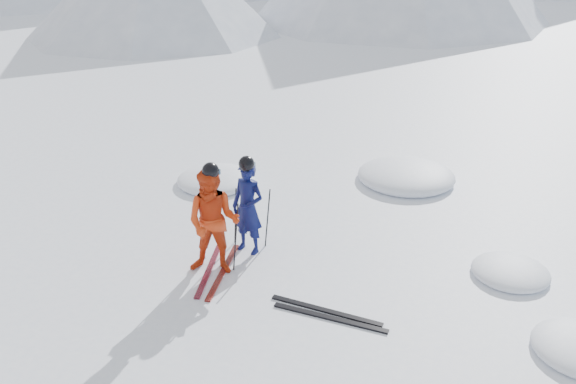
% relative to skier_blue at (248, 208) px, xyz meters
% --- Properties ---
extents(ground, '(160.00, 160.00, 0.00)m').
position_rel_skier_blue_xyz_m(ground, '(1.99, -0.29, -0.81)').
color(ground, white).
rests_on(ground, ground).
extents(skier_blue, '(0.66, 0.51, 1.61)m').
position_rel_skier_blue_xyz_m(skier_blue, '(0.00, 0.00, 0.00)').
color(skier_blue, '#0C124A').
rests_on(skier_blue, ground).
extents(skier_red, '(0.97, 0.82, 1.76)m').
position_rel_skier_blue_xyz_m(skier_red, '(-0.25, -0.78, 0.07)').
color(skier_red, red).
rests_on(skier_red, ground).
extents(pole_blue_left, '(0.11, 0.08, 1.07)m').
position_rel_skier_blue_xyz_m(pole_blue_left, '(-0.30, 0.15, -0.27)').
color(pole_blue_left, black).
rests_on(pole_blue_left, ground).
extents(pole_blue_right, '(0.11, 0.07, 1.07)m').
position_rel_skier_blue_xyz_m(pole_blue_right, '(0.25, 0.25, -0.27)').
color(pole_blue_right, black).
rests_on(pole_blue_right, ground).
extents(pole_red_left, '(0.12, 0.09, 1.17)m').
position_rel_skier_blue_xyz_m(pole_red_left, '(-0.55, -0.53, -0.22)').
color(pole_red_left, black).
rests_on(pole_red_left, ground).
extents(pole_red_right, '(0.12, 0.08, 1.17)m').
position_rel_skier_blue_xyz_m(pole_red_right, '(0.05, -0.63, -0.22)').
color(pole_red_right, black).
rests_on(pole_red_right, ground).
extents(ski_worn_left, '(0.46, 1.68, 0.03)m').
position_rel_skier_blue_xyz_m(ski_worn_left, '(-0.37, -0.78, -0.79)').
color(ski_worn_left, black).
rests_on(ski_worn_left, ground).
extents(ski_worn_right, '(0.35, 1.69, 0.03)m').
position_rel_skier_blue_xyz_m(ski_worn_right, '(-0.13, -0.78, -0.79)').
color(ski_worn_right, black).
rests_on(ski_worn_right, ground).
extents(ski_loose_a, '(1.70, 0.25, 0.03)m').
position_rel_skier_blue_xyz_m(ski_loose_a, '(1.72, -1.27, -0.79)').
color(ski_loose_a, black).
rests_on(ski_loose_a, ground).
extents(ski_loose_b, '(1.70, 0.19, 0.03)m').
position_rel_skier_blue_xyz_m(ski_loose_b, '(1.82, -1.42, -0.79)').
color(ski_loose_b, black).
rests_on(ski_loose_b, ground).
extents(snow_lumps, '(8.38, 6.64, 0.46)m').
position_rel_skier_blue_xyz_m(snow_lumps, '(1.68, 2.58, -0.81)').
color(snow_lumps, white).
rests_on(snow_lumps, ground).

